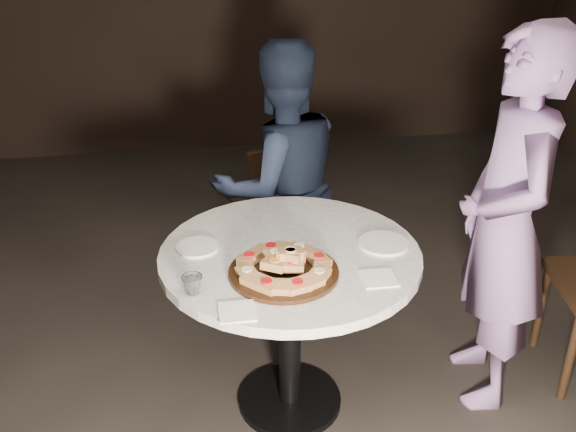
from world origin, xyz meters
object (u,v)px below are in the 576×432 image
Objects in this scene: table at (290,282)px; serving_board at (284,272)px; chair_far at (273,199)px; diner_teal at (505,226)px; focaccia_pile at (285,264)px; diner_navy at (280,186)px; water_glass at (193,285)px.

table is 0.24m from serving_board.
diner_teal reaches higher than chair_far.
focaccia_pile reaches higher than serving_board.
diner_navy is 1.12m from diner_teal.
focaccia_pile is at bearing 0.92° from serving_board.
diner_teal is at bearing 9.38° from focaccia_pile.
diner_teal is (0.94, 0.16, -0.00)m from focaccia_pile.
serving_board is at bearing -179.08° from focaccia_pile.
table is 0.85× the size of diner_navy.
chair_far is 0.48m from diner_navy.
chair_far is 1.45m from diner_teal.
diner_navy is at bearing 82.50° from focaccia_pile.
water_glass is 0.09× the size of chair_far.
water_glass reaches higher than chair_far.
diner_navy reaches higher than table.
serving_board is at bearing -107.04° from table.
water_glass is (-0.34, -0.07, -0.01)m from focaccia_pile.
serving_board is 0.28× the size of diner_navy.
focaccia_pile is 0.92m from diner_navy.
diner_navy is at bearing 84.50° from table.
diner_navy is (0.07, 0.74, 0.10)m from table.
water_glass reaches higher than table.
diner_navy reaches higher than water_glass.
water_glass is 0.05× the size of diner_navy.
chair_far is at bearing 85.30° from table.
diner_navy is at bearing 82.27° from serving_board.
table is 0.91m from diner_teal.
chair_far is at bearing -136.43° from diner_teal.
serving_board is 0.25× the size of diner_teal.
serving_board reaches higher than table.
focaccia_pile is at bearing 11.96° from water_glass.
focaccia_pile is at bearing 68.36° from chair_far.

